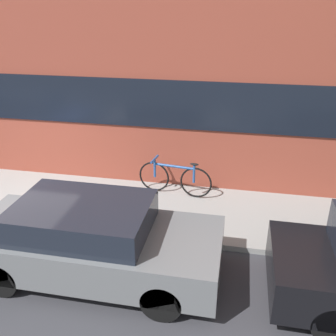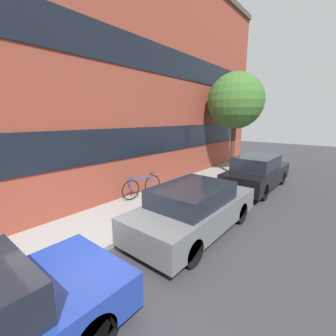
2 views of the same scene
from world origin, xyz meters
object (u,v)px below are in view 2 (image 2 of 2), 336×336
(parked_car_black, at_px, (257,172))
(bicycle, at_px, (142,186))
(street_tree, at_px, (236,101))
(parked_car_grey, at_px, (194,208))

(parked_car_black, distance_m, bicycle, 5.03)
(street_tree, bearing_deg, parked_car_black, -130.57)
(parked_car_grey, bearing_deg, street_tree, 15.73)
(parked_car_grey, bearing_deg, bicycle, 73.44)
(street_tree, bearing_deg, bicycle, 169.91)
(parked_car_grey, distance_m, parked_car_black, 4.98)
(parked_car_black, bearing_deg, parked_car_grey, 180.00)
(parked_car_black, distance_m, street_tree, 3.97)
(parked_car_black, xyz_separation_m, street_tree, (1.58, 1.85, 3.13))
(bicycle, bearing_deg, street_tree, 177.35)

